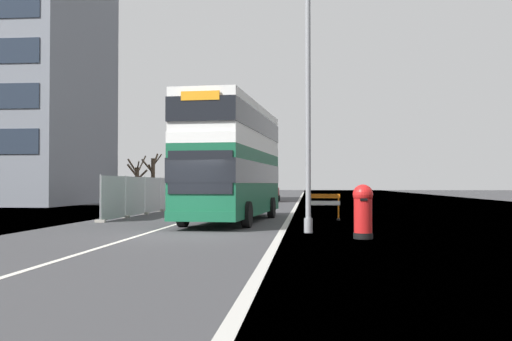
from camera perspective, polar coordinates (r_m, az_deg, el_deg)
The scene contains 12 objects.
ground at distance 19.04m, azimuth -5.56°, elevation -6.46°, with size 140.00×280.00×0.10m.
double_decker_bus at distance 25.67m, azimuth -2.23°, elevation 1.01°, with size 3.42×11.47×5.08m.
lamppost_foreground at distance 20.03m, azimuth 5.12°, elevation 6.59°, with size 0.29×0.70×9.31m.
red_pillar_postbox at distance 17.94m, azimuth 10.43°, elevation -3.72°, with size 0.62×0.62×1.65m.
roadworks_barrier at distance 27.00m, azimuth 6.64°, elevation -3.25°, with size 1.51×0.48×1.20m.
construction_site_fence at distance 35.69m, azimuth -9.35°, elevation -2.37°, with size 0.44×20.60×2.08m.
car_oncoming_near at distance 40.31m, azimuth -3.78°, elevation -2.24°, with size 2.04×4.49×2.16m.
car_receding_mid at distance 47.82m, azimuth -3.01°, elevation -2.19°, with size 1.95×4.36×1.98m.
car_receding_far at distance 54.59m, azimuth 1.24°, elevation -2.06°, with size 2.00×4.03×2.05m.
bare_tree_far_verge_near at distance 56.21m, azimuth -11.58°, elevation -0.88°, with size 2.17×2.20×4.39m.
bare_tree_far_verge_mid at distance 62.98m, azimuth -10.07°, elevation -0.48°, with size 2.31×3.26×4.97m.
bare_tree_far_verge_far at distance 79.44m, azimuth -6.65°, elevation -0.87°, with size 3.00×2.98×4.27m.
Camera 1 is at (4.15, -18.54, 1.66)m, focal length 40.86 mm.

